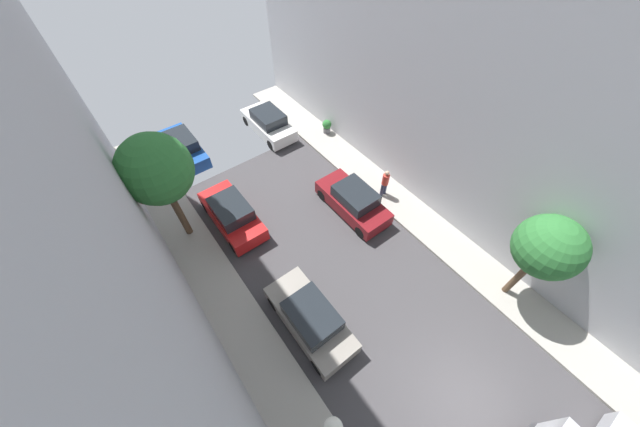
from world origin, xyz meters
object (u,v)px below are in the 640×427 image
(parked_car_left_2, at_px, (311,318))
(street_tree_0, at_px, (156,170))
(potted_plant_1, at_px, (327,126))
(parked_car_left_3, at_px, (232,214))
(parked_car_right_3, at_px, (268,123))
(parked_car_right_2, at_px, (353,201))
(street_tree_1, at_px, (548,247))
(parked_car_left_4, at_px, (182,148))
(pedestrian, at_px, (385,182))

(parked_car_left_2, relative_size, street_tree_0, 0.73)
(street_tree_0, bearing_deg, potted_plant_1, 11.64)
(parked_car_left_3, relative_size, potted_plant_1, 4.63)
(parked_car_left_3, relative_size, parked_car_right_3, 1.00)
(parked_car_right_2, height_order, potted_plant_1, parked_car_right_2)
(street_tree_1, bearing_deg, parked_car_right_2, 106.64)
(parked_car_left_4, distance_m, street_tree_0, 7.04)
(parked_car_right_2, xyz_separation_m, street_tree_0, (-7.50, 3.77, 3.67))
(parked_car_right_3, xyz_separation_m, street_tree_0, (-7.50, -4.58, 3.67))
(parked_car_left_2, relative_size, parked_car_left_3, 1.00)
(parked_car_left_4, bearing_deg, parked_car_left_2, -90.00)
(parked_car_left_3, relative_size, parked_car_right_2, 1.00)
(pedestrian, distance_m, potted_plant_1, 6.24)
(parked_car_left_2, distance_m, street_tree_1, 9.11)
(street_tree_1, bearing_deg, parked_car_left_2, 152.68)
(parked_car_left_4, relative_size, street_tree_1, 0.90)
(parked_car_left_2, height_order, pedestrian, pedestrian)
(potted_plant_1, bearing_deg, parked_car_right_2, -116.04)
(parked_car_left_4, distance_m, parked_car_right_3, 5.50)
(street_tree_0, bearing_deg, parked_car_right_2, -26.69)
(parked_car_right_2, bearing_deg, pedestrian, -7.11)
(parked_car_right_3, relative_size, street_tree_0, 0.73)
(parked_car_right_2, relative_size, street_tree_1, 0.90)
(potted_plant_1, bearing_deg, parked_car_left_3, -160.75)
(pedestrian, distance_m, street_tree_1, 7.79)
(pedestrian, xyz_separation_m, street_tree_1, (0.31, -7.36, 2.54))
(parked_car_right_2, xyz_separation_m, street_tree_1, (2.27, -7.61, 2.89))
(street_tree_1, bearing_deg, street_tree_0, 130.66)
(parked_car_right_2, bearing_deg, parked_car_left_3, 150.83)
(parked_car_left_2, bearing_deg, parked_car_left_4, 90.00)
(parked_car_left_4, xyz_separation_m, street_tree_1, (7.67, -17.00, 2.89))
(parked_car_left_2, bearing_deg, parked_car_left_3, 90.00)
(parked_car_left_3, distance_m, parked_car_right_2, 6.18)
(parked_car_right_2, xyz_separation_m, pedestrian, (1.97, -0.25, 0.35))
(parked_car_right_3, distance_m, street_tree_1, 16.38)
(parked_car_left_3, height_order, pedestrian, pedestrian)
(street_tree_0, bearing_deg, parked_car_right_3, 31.43)
(parked_car_left_2, height_order, parked_car_right_3, same)
(parked_car_left_3, distance_m, street_tree_1, 13.42)
(potted_plant_1, bearing_deg, parked_car_right_3, 139.76)
(parked_car_left_2, bearing_deg, parked_car_right_2, 34.00)
(street_tree_1, bearing_deg, parked_car_left_3, 125.85)
(street_tree_0, relative_size, street_tree_1, 1.23)
(pedestrian, bearing_deg, parked_car_right_3, 102.89)
(parked_car_left_2, xyz_separation_m, street_tree_0, (-2.10, 7.41, 3.67))
(parked_car_left_3, xyz_separation_m, parked_car_right_2, (5.40, -3.01, 0.00))
(parked_car_right_3, xyz_separation_m, street_tree_1, (2.27, -15.96, 2.89))
(parked_car_right_3, distance_m, potted_plant_1, 3.78)
(pedestrian, bearing_deg, potted_plant_1, 81.50)
(parked_car_left_3, bearing_deg, street_tree_1, -54.15)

